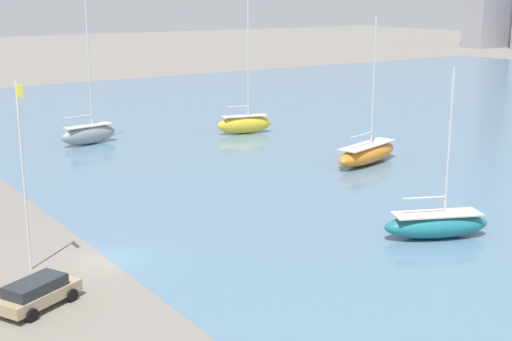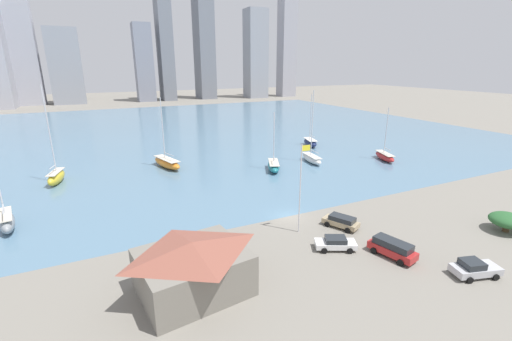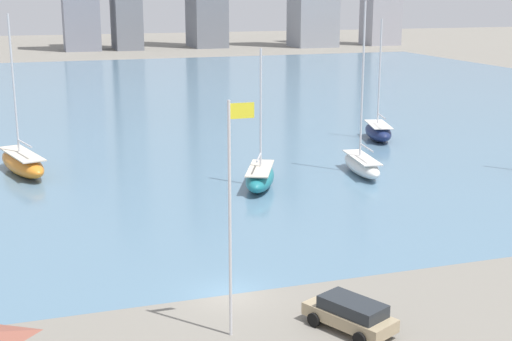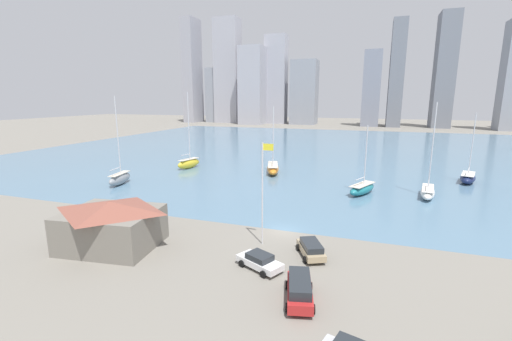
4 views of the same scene
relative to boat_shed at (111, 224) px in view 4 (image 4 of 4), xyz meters
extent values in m
plane|color=gray|center=(16.25, 10.28, -2.52)|extent=(500.00, 500.00, 0.00)
cube|color=slate|center=(16.25, 80.28, -2.52)|extent=(180.00, 140.00, 0.00)
cube|color=slate|center=(0.00, 0.00, -0.53)|extent=(10.23, 8.64, 4.00)
pyramid|color=brown|center=(0.00, 0.00, 2.00)|extent=(10.23, 8.64, 1.05)
cylinder|color=silver|center=(15.06, 5.82, 3.10)|extent=(0.14, 0.14, 11.26)
cube|color=yellow|center=(15.68, 5.82, 8.23)|extent=(1.10, 0.03, 0.70)
cube|color=#9E9EA8|center=(-89.94, 180.41, 30.51)|extent=(7.65, 14.66, 66.07)
cube|color=#8E939E|center=(-76.35, 185.41, 15.15)|extent=(9.86, 9.64, 35.35)
cube|color=#A8A8B2|center=(-66.39, 184.98, 30.25)|extent=(15.81, 11.52, 65.54)
cube|color=#A8A8B2|center=(-45.85, 175.67, 20.61)|extent=(14.21, 15.61, 46.26)
cube|color=#A8A8B2|center=(-34.08, 185.98, 24.40)|extent=(13.32, 9.11, 53.85)
cube|color=#8E939E|center=(-15.81, 185.34, 16.61)|extent=(15.47, 13.99, 38.27)
cube|color=gray|center=(23.30, 181.06, 18.45)|extent=(9.56, 9.48, 41.95)
cube|color=slate|center=(35.87, 182.02, 26.10)|extent=(7.38, 13.46, 57.25)
cube|color=slate|center=(59.53, 183.40, 27.19)|extent=(9.47, 14.71, 59.43)
ellipsoid|color=orange|center=(6.00, 41.32, -1.57)|extent=(5.00, 9.73, 1.90)
cube|color=beige|center=(6.00, 41.32, -0.67)|extent=(4.10, 7.98, 0.10)
cube|color=#2D2D33|center=(6.00, 41.32, -2.09)|extent=(0.63, 1.67, 0.86)
cylinder|color=silver|center=(5.80, 41.99, 5.46)|extent=(0.18, 0.18, 12.15)
cylinder|color=silver|center=(6.34, 40.15, 0.48)|extent=(1.21, 3.72, 0.14)
ellipsoid|color=gray|center=(-18.07, 22.48, -1.47)|extent=(2.90, 6.85, 2.09)
cube|color=beige|center=(-18.07, 22.48, -0.48)|extent=(2.38, 5.62, 0.10)
cube|color=#2D2D33|center=(-18.07, 22.48, -2.05)|extent=(0.37, 1.21, 0.94)
cylinder|color=silver|center=(-18.16, 22.98, 6.61)|extent=(0.18, 0.18, 14.07)
cylinder|color=silver|center=(-17.86, 21.28, 0.67)|extent=(0.75, 3.41, 0.14)
ellipsoid|color=#1E757F|center=(24.70, 30.23, -1.66)|extent=(5.07, 7.57, 1.72)
cube|color=beige|center=(24.70, 30.23, -0.85)|extent=(4.16, 6.21, 0.10)
cube|color=#2D2D33|center=(24.70, 30.23, -2.13)|extent=(0.69, 1.26, 0.77)
cylinder|color=silver|center=(24.93, 30.73, 4.07)|extent=(0.18, 0.18, 9.74)
cylinder|color=silver|center=(24.30, 29.34, 0.30)|extent=(1.38, 2.83, 0.14)
ellipsoid|color=white|center=(34.79, 31.73, -1.73)|extent=(3.13, 7.91, 1.58)
cube|color=silver|center=(34.79, 31.73, -0.99)|extent=(2.57, 6.49, 0.10)
cube|color=#2D2D33|center=(34.79, 31.73, -2.17)|extent=(0.35, 1.39, 0.71)
cylinder|color=silver|center=(34.87, 32.30, 5.84)|extent=(0.18, 0.18, 13.57)
cylinder|color=silver|center=(34.64, 30.62, 0.16)|extent=(0.61, 3.39, 0.14)
ellipsoid|color=yellow|center=(-13.64, 39.97, -1.45)|extent=(3.38, 6.85, 2.15)
cube|color=beige|center=(-13.64, 39.97, -0.42)|extent=(2.77, 5.62, 0.10)
cube|color=#2D2D33|center=(-13.64, 39.97, -2.04)|extent=(0.45, 1.19, 0.97)
cylinder|color=silver|center=(-13.51, 40.45, 7.09)|extent=(0.18, 0.18, 14.92)
cylinder|color=silver|center=(-13.84, 39.16, 0.73)|extent=(0.80, 2.63, 0.14)
ellipsoid|color=#19234C|center=(43.36, 44.93, -1.63)|extent=(4.26, 7.27, 1.78)
cube|color=silver|center=(43.36, 44.93, -0.79)|extent=(3.49, 5.96, 0.10)
cube|color=#2D2D33|center=(43.36, 44.93, -2.12)|extent=(0.48, 1.23, 0.80)
cylinder|color=silver|center=(43.50, 45.42, 4.91)|extent=(0.18, 0.18, 11.30)
cylinder|color=silver|center=(43.01, 43.66, 0.36)|extent=(1.12, 3.57, 0.14)
cube|color=tan|center=(20.63, 4.56, -1.86)|extent=(3.66, 4.89, 0.62)
cube|color=#23282D|center=(20.71, 4.39, -1.25)|extent=(2.86, 3.57, 0.60)
cylinder|color=black|center=(19.17, 5.41, -2.17)|extent=(0.54, 0.74, 0.70)
cylinder|color=black|center=(20.88, 6.24, -2.17)|extent=(0.54, 0.74, 0.70)
cylinder|color=black|center=(20.39, 2.88, -2.17)|extent=(0.54, 0.74, 0.70)
cylinder|color=black|center=(22.10, 3.71, -2.17)|extent=(0.54, 0.74, 0.70)
cube|color=white|center=(16.55, 0.41, -1.89)|extent=(4.95, 3.73, 0.60)
cube|color=#23282D|center=(16.55, 0.41, -1.31)|extent=(2.79, 2.51, 0.55)
cylinder|color=black|center=(14.85, 0.17, -2.19)|extent=(0.72, 0.53, 0.67)
cylinder|color=black|center=(15.70, 1.90, -2.19)|extent=(0.72, 0.53, 0.67)
cylinder|color=black|center=(17.40, -1.09, -2.19)|extent=(0.72, 0.53, 0.67)
cylinder|color=black|center=(18.25, 0.64, -2.19)|extent=(0.72, 0.53, 0.67)
cube|color=#B22323|center=(21.16, -3.50, -1.77)|extent=(3.04, 5.37, 0.80)
cube|color=#23282D|center=(21.16, -3.50, -1.00)|extent=(2.58, 4.33, 0.75)
cylinder|color=black|center=(19.84, -2.20, -2.17)|extent=(0.42, 0.74, 0.70)
cylinder|color=black|center=(21.73, -1.75, -2.17)|extent=(0.42, 0.74, 0.70)
cylinder|color=black|center=(20.58, -5.25, -2.17)|extent=(0.42, 0.74, 0.70)
cylinder|color=black|center=(22.47, -4.80, -2.17)|extent=(0.42, 0.74, 0.70)
camera|label=1|loc=(55.61, -5.49, 13.41)|focal=50.00mm
camera|label=2|loc=(-6.52, -26.89, 17.59)|focal=24.00mm
camera|label=3|loc=(6.50, -23.98, 13.34)|focal=50.00mm
camera|label=4|loc=(25.80, -27.65, 13.15)|focal=24.00mm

